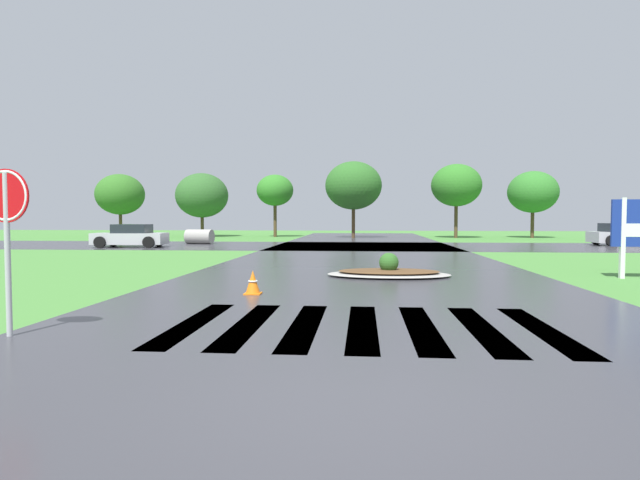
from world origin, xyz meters
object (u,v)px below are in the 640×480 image
Objects in this scene: median_island at (389,272)px; drainage_pipe_stack at (199,237)px; car_blue_compact at (627,235)px; stop_sign at (6,213)px; car_white_sedan at (131,236)px; traffic_cone at (253,283)px.

median_island is 20.27m from drainage_pipe_stack.
median_island is at bearing -132.74° from car_blue_compact.
stop_sign is 0.55× the size of car_blue_compact.
car_blue_compact is at bearing 49.16° from median_island.
stop_sign is at bearing -77.86° from drainage_pipe_stack.
drainage_pipe_stack is at bearing 179.34° from car_blue_compact.
median_island is at bearing 131.32° from car_white_sedan.
car_blue_compact is 28.00m from traffic_cone.
stop_sign is 32.92m from car_blue_compact.
median_island is 1.94× the size of drainage_pipe_stack.
stop_sign is at bearing -131.36° from car_blue_compact.
car_blue_compact is at bearing -176.65° from car_white_sedan.
stop_sign is 5.19m from traffic_cone.
stop_sign is 0.68× the size of median_island.
drainage_pipe_stack is 3.43× the size of traffic_cone.
car_white_sedan is 4.64m from drainage_pipe_stack.
drainage_pipe_stack is (-11.11, 16.96, 0.33)m from median_island.
traffic_cone is (2.60, 4.22, -1.51)m from stop_sign.
median_island is at bearing 62.03° from stop_sign.
car_white_sedan is at bearing 119.27° from stop_sign.
median_island is (5.76, 7.88, -1.63)m from stop_sign.
stop_sign is 0.58× the size of car_white_sedan.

